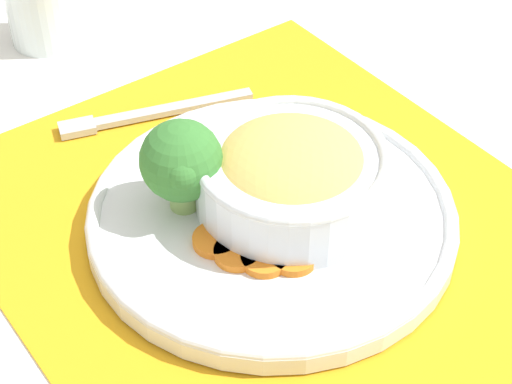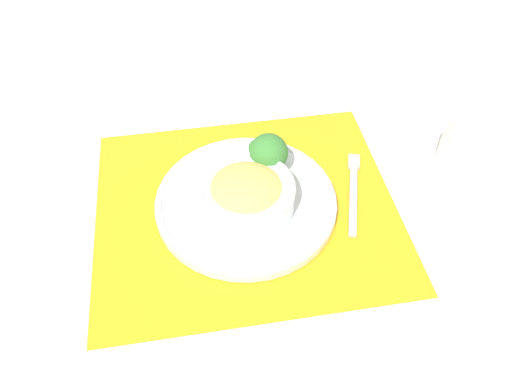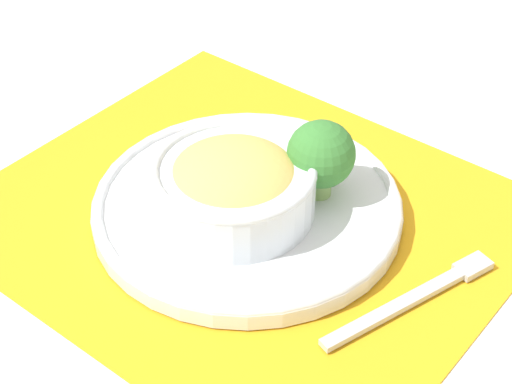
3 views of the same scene
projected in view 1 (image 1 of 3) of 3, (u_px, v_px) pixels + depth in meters
name	position (u px, v px, depth m)	size (l,w,h in m)	color
ground_plane	(272.00, 228.00, 0.69)	(4.00, 4.00, 0.00)	white
placemat	(272.00, 226.00, 0.69)	(0.52, 0.47, 0.00)	orange
plate	(272.00, 214.00, 0.68)	(0.29, 0.29, 0.02)	silver
bowl	(289.00, 171.00, 0.66)	(0.15, 0.15, 0.06)	silver
broccoli_floret	(181.00, 162.00, 0.65)	(0.06, 0.06, 0.08)	#84AD5B
carrot_slice_near	(216.00, 240.00, 0.65)	(0.04, 0.04, 0.01)	orange
carrot_slice_middle	(238.00, 253.00, 0.64)	(0.04, 0.04, 0.01)	orange
carrot_slice_far	(265.00, 259.00, 0.63)	(0.04, 0.04, 0.01)	orange
carrot_slice_extra	(293.00, 257.00, 0.63)	(0.04, 0.04, 0.01)	orange
fork	(138.00, 116.00, 0.79)	(0.05, 0.18, 0.01)	#B7B7BC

